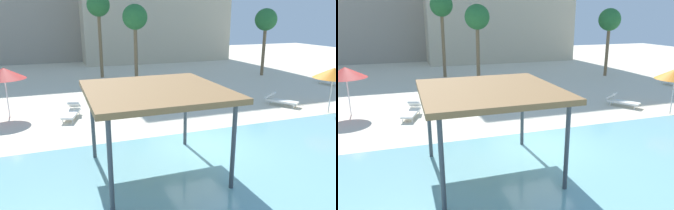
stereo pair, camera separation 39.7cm
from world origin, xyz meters
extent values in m
plane|color=beige|center=(0.00, 0.00, 0.00)|extent=(80.00, 80.00, 0.00)
cylinder|color=#42474C|center=(-4.31, 0.31, 1.40)|extent=(0.14, 0.14, 2.79)
cylinder|color=#42474C|center=(-0.60, 0.31, 1.40)|extent=(0.14, 0.14, 2.79)
cylinder|color=#42474C|center=(-4.31, -3.40, 1.40)|extent=(0.14, 0.14, 2.79)
cylinder|color=#42474C|center=(-0.60, -3.40, 1.40)|extent=(0.14, 0.14, 2.79)
cube|color=olive|center=(-2.45, -1.55, 2.88)|extent=(4.41, 4.41, 0.18)
cylinder|color=silver|center=(8.73, 1.82, 0.97)|extent=(0.06, 0.06, 1.95)
cylinder|color=silver|center=(-7.94, 7.10, 1.02)|extent=(0.06, 0.06, 2.04)
cone|color=red|center=(-7.94, 7.10, 2.34)|extent=(2.14, 2.14, 0.59)
cylinder|color=white|center=(7.85, 3.41, 0.11)|extent=(0.05, 0.05, 0.22)
cylinder|color=white|center=(7.45, 3.14, 0.11)|extent=(0.05, 0.05, 0.22)
cylinder|color=white|center=(7.04, 4.60, 0.11)|extent=(0.05, 0.05, 0.22)
cylinder|color=white|center=(6.64, 4.33, 0.11)|extent=(0.05, 0.05, 0.22)
cube|color=white|center=(7.24, 3.87, 0.27)|extent=(1.51, 1.82, 0.10)
cube|color=white|center=(6.83, 4.48, 0.55)|extent=(0.78, 0.76, 0.40)
cylinder|color=white|center=(14.72, 8.25, 0.11)|extent=(0.05, 0.05, 0.22)
cylinder|color=white|center=(14.25, 8.16, 0.11)|extent=(0.05, 0.05, 0.22)
cube|color=white|center=(14.63, 7.50, 0.27)|extent=(0.95, 1.88, 0.10)
cube|color=white|center=(14.48, 8.23, 0.55)|extent=(0.69, 0.62, 0.40)
cylinder|color=white|center=(-4.83, 4.81, 0.11)|extent=(0.05, 0.05, 0.22)
cylinder|color=white|center=(-5.29, 4.96, 0.11)|extent=(0.05, 0.05, 0.22)
cylinder|color=white|center=(-4.40, 6.19, 0.11)|extent=(0.05, 0.05, 0.22)
cylinder|color=white|center=(-4.86, 6.33, 0.11)|extent=(0.05, 0.05, 0.22)
cube|color=white|center=(-4.84, 5.57, 0.27)|extent=(1.12, 1.90, 0.10)
cube|color=white|center=(-4.62, 6.28, 0.55)|extent=(0.73, 0.67, 0.40)
cylinder|color=brown|center=(0.63, 13.10, 2.38)|extent=(0.28, 0.28, 4.77)
sphere|color=#286B33|center=(0.63, 13.10, 5.12)|extent=(1.90, 1.90, 1.90)
cylinder|color=brown|center=(12.22, 12.79, 2.27)|extent=(0.28, 0.28, 4.53)
sphere|color=#286B33|center=(12.22, 12.79, 4.88)|extent=(1.90, 1.90, 1.90)
cylinder|color=brown|center=(-1.56, 16.64, 2.86)|extent=(0.28, 0.28, 5.71)
sphere|color=#286B33|center=(-1.56, 16.64, 6.06)|extent=(1.90, 1.90, 1.90)
camera|label=1|loc=(-5.46, -11.04, 5.23)|focal=33.89mm
camera|label=2|loc=(-5.08, -11.17, 5.23)|focal=33.89mm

